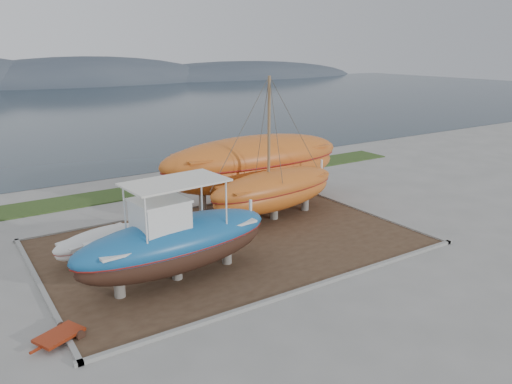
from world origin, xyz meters
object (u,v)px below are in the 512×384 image
white_dinghy (98,245)px  red_trailer (59,338)px  orange_sailboat (275,150)px  blue_caique (175,231)px  orange_bare_hull (254,170)px

white_dinghy → red_trailer: size_ratio=2.00×
orange_sailboat → red_trailer: size_ratio=3.91×
blue_caique → red_trailer: size_ratio=4.01×
orange_sailboat → orange_bare_hull: (0.83, 3.41, -1.97)m
orange_bare_hull → red_trailer: 17.07m
orange_sailboat → orange_bare_hull: orange_sailboat is taller
blue_caique → red_trailer: (-5.29, -2.10, -2.05)m
orange_sailboat → red_trailer: orange_sailboat is taller
blue_caique → red_trailer: 6.05m
white_dinghy → orange_bare_hull: orange_bare_hull is taller
white_dinghy → orange_sailboat: 10.61m
blue_caique → orange_bare_hull: bearing=35.6°
blue_caique → orange_bare_hull: 11.47m
orange_sailboat → orange_bare_hull: size_ratio=0.69×
orange_bare_hull → red_trailer: bearing=-144.7°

